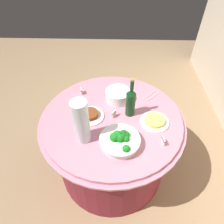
{
  "coord_description": "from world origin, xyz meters",
  "views": [
    {
      "loc": [
        1.1,
        0.03,
        1.87
      ],
      "look_at": [
        0.0,
        0.0,
        0.79
      ],
      "focal_mm": 32.13,
      "sensor_mm": 36.0,
      "label": 1
    }
  ],
  "objects": [
    {
      "name": "wine_bottle",
      "position": [
        -0.04,
        0.14,
        0.87
      ],
      "size": [
        0.07,
        0.07,
        0.34
      ],
      "color": "#103718",
      "rests_on": "buffet_table"
    },
    {
      "name": "food_plate_stir_fry",
      "position": [
        0.01,
        -0.17,
        0.76
      ],
      "size": [
        0.22,
        0.22,
        0.04
      ],
      "color": "white",
      "rests_on": "buffet_table"
    },
    {
      "name": "food_plate_noodles",
      "position": [
        0.05,
        0.33,
        0.76
      ],
      "size": [
        0.22,
        0.22,
        0.04
      ],
      "color": "white",
      "rests_on": "buffet_table"
    },
    {
      "name": "label_placard_front",
      "position": [
        0.0,
        0.02,
        0.77
      ],
      "size": [
        0.05,
        0.04,
        0.05
      ],
      "color": "white",
      "rests_on": "buffet_table"
    },
    {
      "name": "buffet_table",
      "position": [
        0.0,
        0.0,
        0.38
      ],
      "size": [
        1.16,
        1.16,
        0.74
      ],
      "color": "maroon",
      "rests_on": "ground_plane"
    },
    {
      "name": "plate_stack",
      "position": [
        -0.21,
        0.04,
        0.79
      ],
      "size": [
        0.21,
        0.21,
        0.09
      ],
      "color": "white",
      "rests_on": "buffet_table"
    },
    {
      "name": "label_placard_rear",
      "position": [
        -0.28,
        -0.28,
        0.77
      ],
      "size": [
        0.05,
        0.02,
        0.05
      ],
      "color": "white",
      "rests_on": "buffet_table"
    },
    {
      "name": "ground_plane",
      "position": [
        0.0,
        0.0,
        0.0
      ],
      "size": [
        6.0,
        6.0,
        0.0
      ],
      "primitive_type": "plane",
      "color": "#9E7F5B"
    },
    {
      "name": "decorative_fruit_vase",
      "position": [
        0.22,
        -0.19,
        0.89
      ],
      "size": [
        0.11,
        0.11,
        0.34
      ],
      "color": "silver",
      "rests_on": "buffet_table"
    },
    {
      "name": "broccoli_bowl",
      "position": [
        0.27,
        0.06,
        0.78
      ],
      "size": [
        0.28,
        0.28,
        0.11
      ],
      "color": "white",
      "rests_on": "buffet_table"
    },
    {
      "name": "label_placard_mid",
      "position": [
        0.25,
        0.36,
        0.77
      ],
      "size": [
        0.05,
        0.02,
        0.05
      ],
      "color": "white",
      "rests_on": "buffet_table"
    },
    {
      "name": "serving_tongs",
      "position": [
        -0.26,
        0.34,
        0.74
      ],
      "size": [
        0.15,
        0.14,
        0.01
      ],
      "color": "silver",
      "rests_on": "buffet_table"
    }
  ]
}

